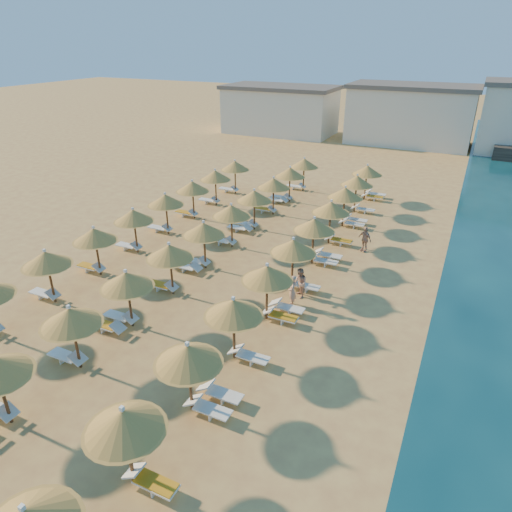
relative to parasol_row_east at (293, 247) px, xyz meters
The scene contains 9 objects.
ground 5.10m from the parasol_row_east, 125.58° to the right, with size 220.00×220.00×0.00m, color tan.
hotel_blocks 41.86m from the parasol_row_east, 89.84° to the left, with size 48.98×9.57×8.10m.
parasol_row_east is the anchor object (origin of this frame).
parasol_row_west 5.59m from the parasol_row_east, behind, with size 2.54×36.49×3.07m.
parasol_row_inland 10.87m from the parasol_row_east, behind, with size 2.54×26.31×3.07m.
loungers 4.91m from the parasol_row_east, behind, with size 13.96×35.46×0.66m.
beachgoer_a 2.47m from the parasol_row_east, 68.41° to the right, with size 0.63×0.41×1.72m, color tan.
beachgoer_b 1.96m from the parasol_row_east, 45.15° to the right, with size 0.81×0.63×1.67m, color tan.
beachgoer_c 7.15m from the parasol_row_east, 69.25° to the left, with size 1.00×0.42×1.70m, color tan.
Camera 1 is at (10.36, -17.22, 12.68)m, focal length 32.00 mm.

